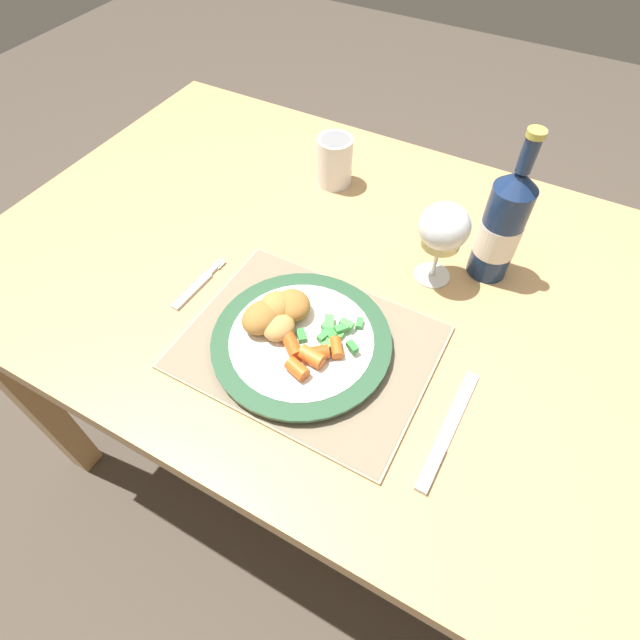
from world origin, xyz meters
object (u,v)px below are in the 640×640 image
(fork, at_px, (196,287))
(wine_glass, at_px, (444,230))
(dinner_plate, at_px, (302,342))
(drinking_cup, at_px, (335,160))
(table_knife, at_px, (444,439))
(bottle, at_px, (502,226))
(dining_table, at_px, (354,308))

(fork, relative_size, wine_glass, 0.87)
(wine_glass, bearing_deg, dinner_plate, -116.89)
(wine_glass, relative_size, drinking_cup, 1.53)
(drinking_cup, bearing_deg, wine_glass, -29.61)
(table_knife, height_order, drinking_cup, drinking_cup)
(fork, height_order, wine_glass, wine_glass)
(dinner_plate, distance_m, wine_glass, 0.29)
(table_knife, bearing_deg, fork, 172.35)
(fork, height_order, bottle, bottle)
(fork, relative_size, table_knife, 0.64)
(dinner_plate, relative_size, drinking_cup, 2.79)
(dinner_plate, xyz_separation_m, drinking_cup, (-0.15, 0.40, 0.03))
(dining_table, bearing_deg, wine_glass, 28.70)
(dinner_plate, relative_size, fork, 2.10)
(fork, bearing_deg, table_knife, -7.65)
(dinner_plate, distance_m, table_knife, 0.25)
(dining_table, bearing_deg, table_knife, -42.73)
(wine_glass, height_order, drinking_cup, wine_glass)
(dining_table, distance_m, drinking_cup, 0.31)
(fork, distance_m, drinking_cup, 0.39)
(dinner_plate, distance_m, bottle, 0.38)
(dinner_plate, xyz_separation_m, wine_glass, (0.12, 0.24, 0.09))
(fork, xyz_separation_m, drinking_cup, (0.07, 0.38, 0.05))
(wine_glass, distance_m, bottle, 0.10)
(table_knife, relative_size, drinking_cup, 2.07)
(drinking_cup, bearing_deg, dining_table, -53.80)
(dining_table, bearing_deg, dinner_plate, -92.64)
(dining_table, xyz_separation_m, wine_glass, (0.12, 0.06, 0.20))
(bottle, bearing_deg, dining_table, -147.61)
(dining_table, bearing_deg, drinking_cup, 126.20)
(fork, bearing_deg, drinking_cup, 79.54)
(table_knife, xyz_separation_m, drinking_cup, (-0.40, 0.44, 0.05))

